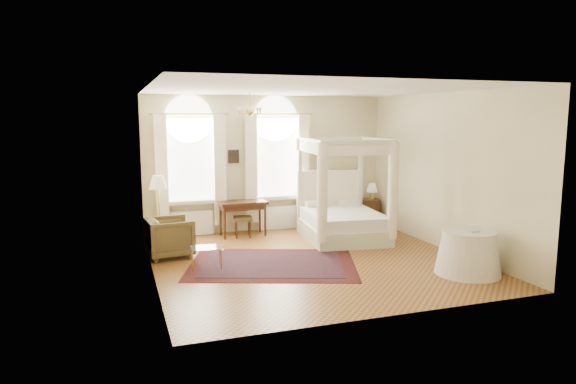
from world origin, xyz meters
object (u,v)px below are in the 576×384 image
object	(u,v)px
nightstand	(370,212)
armchair	(170,237)
stool	(243,220)
side_table	(468,253)
floor_lamp	(158,186)
canopy_bed	(343,217)
writing_desk	(243,206)
coffee_table	(206,249)

from	to	relation	value
nightstand	armchair	size ratio (longest dim) A/B	0.76
nightstand	stool	bearing A→B (deg)	-174.65
stool	nightstand	bearing A→B (deg)	5.35
side_table	floor_lamp	bearing A→B (deg)	142.38
canopy_bed	nightstand	bearing A→B (deg)	42.83
writing_desk	stool	bearing A→B (deg)	-104.55
canopy_bed	coffee_table	world-z (taller)	canopy_bed
floor_lamp	nightstand	bearing A→B (deg)	5.31
nightstand	stool	distance (m)	3.51
armchair	floor_lamp	size ratio (longest dim) A/B	0.57
nightstand	side_table	bearing A→B (deg)	-94.58
nightstand	floor_lamp	size ratio (longest dim) A/B	0.43
nightstand	writing_desk	xyz separation A→B (m)	(-3.46, -0.21, 0.37)
side_table	writing_desk	bearing A→B (deg)	126.65
writing_desk	stool	size ratio (longest dim) A/B	2.32
floor_lamp	armchair	bearing A→B (deg)	-83.94
stool	armchair	world-z (taller)	armchair
canopy_bed	floor_lamp	bearing A→B (deg)	169.29
coffee_table	side_table	size ratio (longest dim) A/B	0.55
nightstand	coffee_table	size ratio (longest dim) A/B	1.04
nightstand	stool	xyz separation A→B (m)	(-3.50, -0.33, 0.07)
nightstand	writing_desk	size ratio (longest dim) A/B	0.59
canopy_bed	nightstand	size ratio (longest dim) A/B	3.48
nightstand	writing_desk	bearing A→B (deg)	-176.56
armchair	coffee_table	xyz separation A→B (m)	(0.56, -1.04, -0.03)
armchair	writing_desk	bearing A→B (deg)	-60.45
armchair	floor_lamp	bearing A→B (deg)	-0.31
writing_desk	side_table	size ratio (longest dim) A/B	0.97
side_table	armchair	bearing A→B (deg)	149.92
coffee_table	writing_desk	bearing A→B (deg)	61.71
coffee_table	armchair	bearing A→B (deg)	118.23
nightstand	floor_lamp	bearing A→B (deg)	-174.69
canopy_bed	coffee_table	bearing A→B (deg)	-158.87
nightstand	armchair	world-z (taller)	armchair
writing_desk	canopy_bed	bearing A→B (deg)	-26.72
side_table	stool	bearing A→B (deg)	127.72
canopy_bed	stool	xyz separation A→B (m)	(-2.13, 0.94, -0.12)
coffee_table	nightstand	bearing A→B (deg)	28.47
armchair	floor_lamp	world-z (taller)	floor_lamp
armchair	side_table	size ratio (longest dim) A/B	0.76
armchair	coffee_table	world-z (taller)	armchair
writing_desk	side_table	bearing A→B (deg)	-53.35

